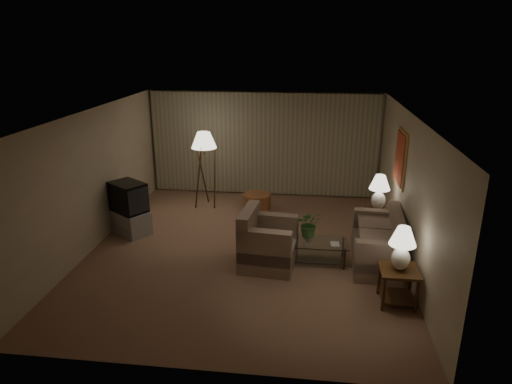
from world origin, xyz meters
The scene contains 16 objects.
ground centered at (0.00, 0.00, 0.00)m, with size 7.00×7.00×0.00m, color #825E48.
room_shell centered at (0.02, 1.51, 1.75)m, with size 6.04×7.02×2.72m.
sofa centered at (2.50, -0.27, 0.38)m, with size 1.80×1.06×0.75m.
armchair centered at (0.52, -0.60, 0.42)m, with size 1.19×1.15×0.85m.
side_table_near centered at (2.65, -1.62, 0.42)m, with size 0.59×0.59×0.60m.
side_table_far centered at (2.65, 0.98, 0.40)m, with size 0.48×0.40×0.60m.
table_lamp_near centered at (2.65, -1.62, 1.02)m, with size 0.41×0.41×0.71m.
table_lamp_far centered at (2.65, 0.98, 1.04)m, with size 0.43×0.43×0.74m.
coffee_table centered at (1.40, -0.37, 0.28)m, with size 1.15×0.63×0.41m.
tv_cabinet centered at (-2.55, 0.51, 0.25)m, with size 0.99×0.91×0.50m, color #A3A3A5.
crt_tv centered at (-2.55, 0.51, 0.81)m, with size 0.90×0.85×0.63m, color black.
floor_lamp centered at (-1.31, 2.30, 0.98)m, with size 0.61×0.61×1.86m.
ottoman centered at (-0.01, 2.09, 0.22)m, with size 0.65×0.65×0.44m, color #A56337.
vase centered at (1.25, -0.37, 0.50)m, with size 0.15×0.15×0.16m, color white.
flowers centered at (1.25, -0.37, 0.83)m, with size 0.45×0.39×0.50m, color #3B7031.
book centered at (1.65, -0.47, 0.42)m, with size 0.16×0.21×0.02m, color olive.
Camera 1 is at (1.20, -8.12, 4.02)m, focal length 32.00 mm.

